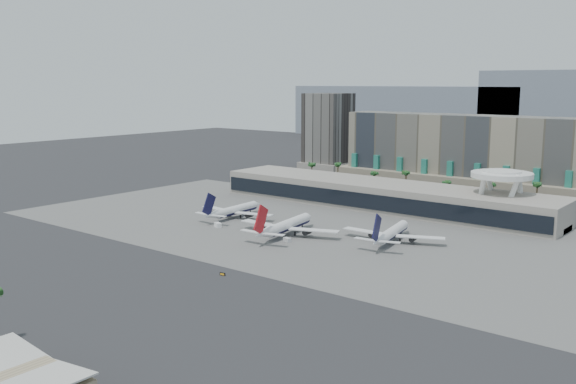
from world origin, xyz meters
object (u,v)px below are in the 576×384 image
Objects in this scene: airliner_centre at (286,226)px; service_vehicle_b at (287,240)px; service_vehicle_a at (218,225)px; taxiway_sign at (223,274)px; airliner_right at (391,233)px; airliner_left at (234,210)px.

airliner_centre is 14.79× the size of service_vehicle_b.
service_vehicle_a reaches higher than taxiway_sign.
taxiway_sign is (10.97, -45.85, -0.32)m from service_vehicle_b.
service_vehicle_b is at bearing -153.97° from airliner_right.
airliner_left is 9.93× the size of service_vehicle_a.
airliner_centre is 11.17× the size of service_vehicle_a.
taxiway_sign is at bearing -19.09° from service_vehicle_a.
airliner_left is 40.12m from airliner_centre.
taxiway_sign is (56.34, -64.98, -2.99)m from airliner_left.
service_vehicle_a is at bearing -71.08° from airliner_left.
service_vehicle_b is 1.47× the size of taxiway_sign.
service_vehicle_a is (-68.56, -22.88, -2.60)m from airliner_right.
airliner_centre reaches higher than airliner_left.
taxiway_sign is at bearing -53.40° from airliner_left.
airliner_left reaches higher than service_vehicle_b.
service_vehicle_a is at bearing -166.43° from service_vehicle_b.
airliner_right is 13.48× the size of service_vehicle_b.
airliner_centre is at bearing -20.49° from airliner_left.
airliner_left is at bearing 172.42° from service_vehicle_b.
airliner_centre is 56.80m from taxiway_sign.
airliner_right is (37.77, 16.04, -0.32)m from airliner_centre.
airliner_left is at bearing 123.05° from taxiway_sign.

